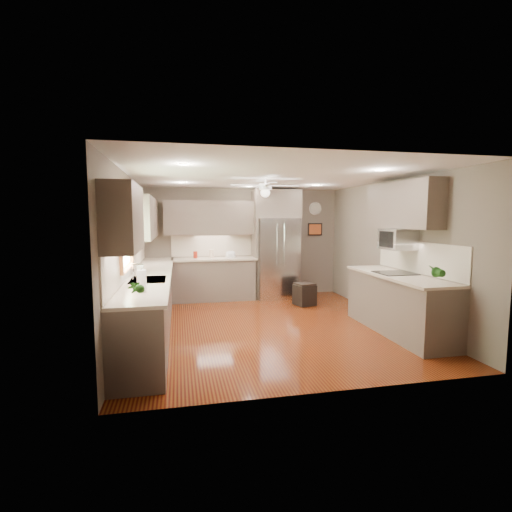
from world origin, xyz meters
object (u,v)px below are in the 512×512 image
object	(u,v)px
microwave	(397,239)
paper_towel	(142,281)
refrigerator	(276,246)
stool	(305,294)
bowl	(231,256)
potted_plant_left	(136,288)
potted_plant_right	(436,272)
canister_c	(212,254)
canister_a	(195,255)
soap_bottle	(141,268)

from	to	relation	value
microwave	paper_towel	world-z (taller)	microwave
refrigerator	stool	bearing A→B (deg)	-68.26
bowl	stool	size ratio (longest dim) A/B	0.51
potted_plant_left	potted_plant_right	bearing A→B (deg)	4.19
refrigerator	canister_c	bearing A→B (deg)	177.92
refrigerator	stool	distance (m)	1.37
potted_plant_right	stool	size ratio (longest dim) A/B	0.71
potted_plant_left	potted_plant_right	world-z (taller)	potted_plant_right
canister_a	soap_bottle	size ratio (longest dim) A/B	0.75
stool	microwave	bearing A→B (deg)	-61.78
canister_c	soap_bottle	distance (m)	2.53
canister_c	potted_plant_right	xyz separation A→B (m)	(2.69, -3.86, 0.07)
canister_c	microwave	size ratio (longest dim) A/B	0.35
canister_c	stool	xyz separation A→B (m)	(1.84, -0.98, -0.79)
potted_plant_left	paper_towel	world-z (taller)	potted_plant_left
soap_bottle	refrigerator	world-z (taller)	refrigerator
paper_towel	stool	bearing A→B (deg)	41.81
soap_bottle	stool	xyz separation A→B (m)	(3.15, 1.19, -0.80)
bowl	microwave	world-z (taller)	microwave
potted_plant_right	bowl	xyz separation A→B (m)	(-2.26, 3.84, -0.13)
potted_plant_left	refrigerator	size ratio (longest dim) A/B	0.12
canister_c	potted_plant_right	world-z (taller)	potted_plant_right
canister_c	paper_towel	bearing A→B (deg)	-107.57
soap_bottle	potted_plant_left	distance (m)	1.99
canister_a	potted_plant_right	distance (m)	4.91
canister_c	microwave	world-z (taller)	microwave
refrigerator	stool	world-z (taller)	refrigerator
canister_c	refrigerator	bearing A→B (deg)	-2.08
canister_a	refrigerator	distance (m)	1.84
bowl	refrigerator	bearing A→B (deg)	-1.67
potted_plant_left	refrigerator	world-z (taller)	refrigerator
bowl	refrigerator	world-z (taller)	refrigerator
canister_c	bowl	distance (m)	0.43
potted_plant_left	bowl	xyz separation A→B (m)	(1.59, 4.12, -0.12)
canister_c	microwave	distance (m)	3.96
soap_bottle	paper_towel	xyz separation A→B (m)	(0.15, -1.49, 0.04)
potted_plant_right	stool	bearing A→B (deg)	106.43
potted_plant_right	bowl	size ratio (longest dim) A/B	1.39
potted_plant_left	microwave	bearing A→B (deg)	19.20
canister_c	potted_plant_left	size ratio (longest dim) A/B	0.66
microwave	stool	bearing A→B (deg)	118.22
bowl	paper_towel	bearing A→B (deg)	-113.53
canister_a	bowl	size ratio (longest dim) A/B	0.63
canister_a	microwave	world-z (taller)	microwave
soap_bottle	bowl	size ratio (longest dim) A/B	0.83
potted_plant_right	refrigerator	bearing A→B (deg)	107.75
canister_a	paper_towel	size ratio (longest dim) A/B	0.53
potted_plant_left	microwave	world-z (taller)	microwave
refrigerator	stool	size ratio (longest dim) A/B	5.34
soap_bottle	stool	world-z (taller)	soap_bottle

